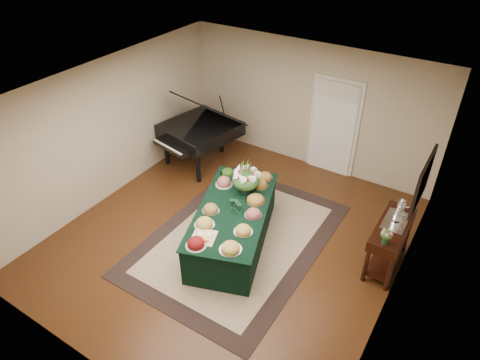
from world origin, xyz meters
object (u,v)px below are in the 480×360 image
Objects in this scene: floral_centerpiece at (246,177)px; grand_piano at (200,130)px; mahogany_sideboard at (391,234)px; buffet_table at (233,225)px.

grand_piano reaches higher than floral_centerpiece.
floral_centerpiece is 0.42× the size of mahogany_sideboard.
grand_piano reaches higher than mahogany_sideboard.
grand_piano reaches higher than buffet_table.
buffet_table is at bearing -41.78° from grand_piano.
buffet_table is 2.74m from grand_piano.
buffet_table is 2.56m from mahogany_sideboard.
floral_centerpiece is at bearing 97.90° from buffet_table.
buffet_table is 5.26× the size of floral_centerpiece.
mahogany_sideboard is (2.40, 0.85, 0.29)m from buffet_table.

